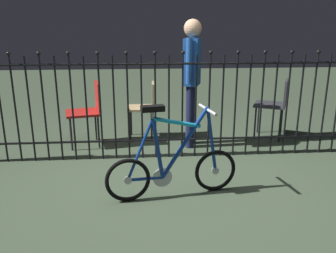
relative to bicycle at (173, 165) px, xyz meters
The scene contains 7 objects.
ground_plane 0.35m from the bicycle, 97.55° to the left, with size 20.00×20.00×0.00m, color #3F4F3A.
iron_fence 1.06m from the bicycle, 93.75° to the left, with size 4.65×0.07×1.34m.
bicycle is the anchor object (origin of this frame).
chair_red 1.82m from the bicycle, 121.67° to the left, with size 0.51×0.51×0.83m.
chair_tan 1.78m from the bicycle, 96.78° to the left, with size 0.38×0.37×0.79m.
chair_charcoal 2.29m from the bicycle, 45.75° to the left, with size 0.55×0.55×0.83m.
person_visitor 1.59m from the bicycle, 75.18° to the left, with size 0.27×0.46×1.61m.
Camera 1 is at (-0.25, -3.05, 1.51)m, focal length 36.64 mm.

